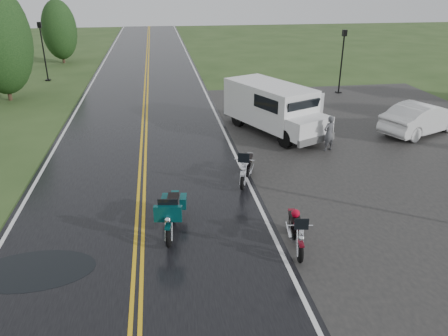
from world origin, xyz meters
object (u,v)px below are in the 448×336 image
object	(u,v)px
van_white	(287,122)
lamp_post_far_right	(342,62)
sedan_white	(422,119)
lamp_post_far_left	(44,52)
motorcycle_teal	(168,226)
person_at_van	(329,134)
motorcycle_red	(301,244)
motorcycle_silver	(243,174)

from	to	relation	value
van_white	lamp_post_far_right	bearing A→B (deg)	31.12
sedan_white	lamp_post_far_left	size ratio (longest dim) A/B	1.09
motorcycle_teal	lamp_post_far_right	size ratio (longest dim) A/B	0.59
motorcycle_teal	lamp_post_far_left	bearing A→B (deg)	117.15
lamp_post_far_left	person_at_van	bearing A→B (deg)	-47.88
motorcycle_red	motorcycle_silver	xyz separation A→B (m)	(-0.65, 4.34, 0.05)
van_white	lamp_post_far_left	bearing A→B (deg)	105.11
motorcycle_red	motorcycle_teal	xyz separation A→B (m)	(-3.30, 1.22, 0.10)
motorcycle_red	van_white	bearing A→B (deg)	85.42
van_white	lamp_post_far_right	distance (m)	10.97
lamp_post_far_left	motorcycle_teal	bearing A→B (deg)	-70.95
lamp_post_far_left	lamp_post_far_right	world-z (taller)	lamp_post_far_left
lamp_post_far_right	motorcycle_silver	bearing A→B (deg)	-124.20
motorcycle_silver	lamp_post_far_left	distance (m)	22.36
motorcycle_red	van_white	distance (m)	8.48
motorcycle_silver	sedan_white	size ratio (longest dim) A/B	0.49
motorcycle_teal	lamp_post_far_right	xyz separation A→B (m)	(11.44, 16.06, 1.29)
person_at_van	lamp_post_far_left	world-z (taller)	lamp_post_far_left
sedan_white	lamp_post_far_right	bearing A→B (deg)	-18.58
motorcycle_teal	person_at_van	world-z (taller)	person_at_van
motorcycle_teal	sedan_white	xyz separation A→B (m)	(12.17, 7.90, 0.04)
motorcycle_teal	lamp_post_far_left	size ratio (longest dim) A/B	0.57
motorcycle_red	motorcycle_teal	world-z (taller)	motorcycle_teal
motorcycle_teal	van_white	xyz separation A→B (m)	(5.29, 7.01, 0.46)
motorcycle_red	lamp_post_far_left	bearing A→B (deg)	123.98
van_white	lamp_post_far_right	size ratio (longest dim) A/B	1.48
sedan_white	motorcycle_teal	bearing A→B (deg)	99.31
motorcycle_red	motorcycle_silver	distance (m)	4.39
van_white	person_at_van	bearing A→B (deg)	-45.26
motorcycle_silver	sedan_white	world-z (taller)	sedan_white
person_at_van	van_white	bearing A→B (deg)	-43.18
motorcycle_silver	lamp_post_far_right	distance (m)	15.70
van_white	sedan_white	bearing A→B (deg)	-17.30
person_at_van	sedan_white	bearing A→B (deg)	173.75
lamp_post_far_left	motorcycle_silver	bearing A→B (deg)	-61.86
motorcycle_silver	sedan_white	distance (m)	10.65
motorcycle_red	motorcycle_teal	distance (m)	3.52
motorcycle_teal	motorcycle_red	bearing A→B (deg)	-12.14
motorcycle_silver	van_white	bearing A→B (deg)	75.15
person_at_van	lamp_post_far_right	size ratio (longest dim) A/B	0.38
motorcycle_teal	person_at_van	xyz separation A→B (m)	(6.98, 6.37, 0.06)
lamp_post_far_left	sedan_white	bearing A→B (deg)	-36.63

